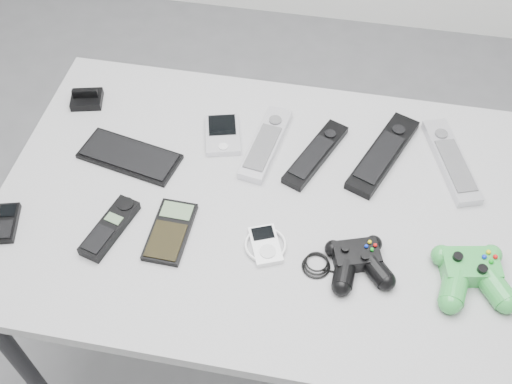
% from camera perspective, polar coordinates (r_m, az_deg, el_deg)
% --- Properties ---
extents(floor, '(3.50, 3.50, 0.00)m').
position_cam_1_polar(floor, '(1.96, 1.39, -14.45)').
color(floor, slate).
rests_on(floor, ground).
extents(desk, '(1.17, 0.75, 0.78)m').
position_cam_1_polar(desk, '(1.33, 1.46, -2.72)').
color(desk, gray).
rests_on(desk, floor).
extents(pda_keyboard, '(0.24, 0.14, 0.01)m').
position_cam_1_polar(pda_keyboard, '(1.37, -11.95, 3.38)').
color(pda_keyboard, black).
rests_on(pda_keyboard, desk).
extents(dock_bracket, '(0.09, 0.08, 0.04)m').
position_cam_1_polar(dock_bracket, '(1.52, -15.89, 8.76)').
color(dock_bracket, black).
rests_on(dock_bracket, desk).
extents(pda, '(0.11, 0.14, 0.02)m').
position_cam_1_polar(pda, '(1.39, -3.20, 5.52)').
color(pda, silver).
rests_on(pda, desk).
extents(remote_silver_a, '(0.09, 0.23, 0.02)m').
position_cam_1_polar(remote_silver_a, '(1.36, 0.95, 4.69)').
color(remote_silver_a, silver).
rests_on(remote_silver_a, desk).
extents(remote_black_a, '(0.13, 0.22, 0.02)m').
position_cam_1_polar(remote_black_a, '(1.35, 5.72, 3.65)').
color(remote_black_a, black).
rests_on(remote_black_a, desk).
extents(remote_black_b, '(0.16, 0.26, 0.02)m').
position_cam_1_polar(remote_black_b, '(1.37, 12.03, 3.61)').
color(remote_black_b, black).
rests_on(remote_black_b, desk).
extents(remote_silver_b, '(0.13, 0.25, 0.02)m').
position_cam_1_polar(remote_silver_b, '(1.40, 18.09, 2.89)').
color(remote_silver_b, '#B6B6BD').
rests_on(remote_silver_b, desk).
extents(mobile_phone, '(0.07, 0.10, 0.02)m').
position_cam_1_polar(mobile_phone, '(1.33, -22.69, -2.73)').
color(mobile_phone, black).
rests_on(mobile_phone, desk).
extents(cordless_handset, '(0.09, 0.16, 0.02)m').
position_cam_1_polar(cordless_handset, '(1.25, -13.75, -3.32)').
color(cordless_handset, black).
rests_on(cordless_handset, desk).
extents(calculator, '(0.08, 0.15, 0.02)m').
position_cam_1_polar(calculator, '(1.23, -8.17, -3.72)').
color(calculator, black).
rests_on(calculator, desk).
extents(mp3_player, '(0.11, 0.12, 0.02)m').
position_cam_1_polar(mp3_player, '(1.20, 0.91, -5.04)').
color(mp3_player, white).
rests_on(mp3_player, desk).
extents(controller_black, '(0.24, 0.19, 0.04)m').
position_cam_1_polar(controller_black, '(1.18, 9.68, -6.45)').
color(controller_black, black).
rests_on(controller_black, desk).
extents(controller_green, '(0.17, 0.18, 0.05)m').
position_cam_1_polar(controller_green, '(1.21, 19.87, -7.26)').
color(controller_green, '#268C37').
rests_on(controller_green, desk).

